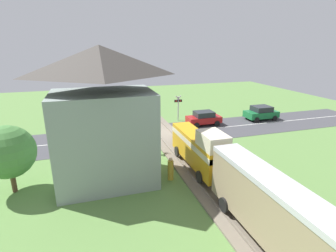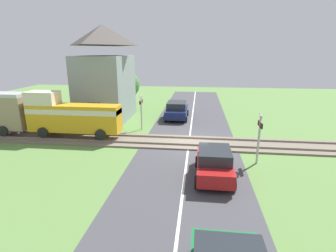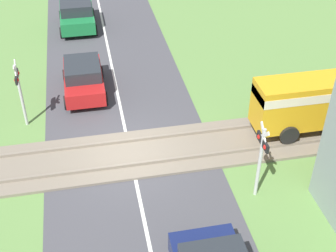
% 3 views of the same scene
% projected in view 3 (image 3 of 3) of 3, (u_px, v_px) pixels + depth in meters
% --- Properties ---
extents(ground_plane, '(60.00, 60.00, 0.00)m').
position_uv_depth(ground_plane, '(131.00, 156.00, 17.77)').
color(ground_plane, '#5B8442').
extents(road_surface, '(48.00, 6.40, 0.02)m').
position_uv_depth(road_surface, '(131.00, 156.00, 17.77)').
color(road_surface, '#424247').
rests_on(road_surface, ground_plane).
extents(track_bed, '(2.80, 48.00, 0.24)m').
position_uv_depth(track_bed, '(130.00, 154.00, 17.73)').
color(track_bed, '#756B5B').
rests_on(track_bed, ground_plane).
extents(car_near_crossing, '(3.62, 1.87, 1.51)m').
position_uv_depth(car_near_crossing, '(83.00, 77.00, 20.98)').
color(car_near_crossing, '#A81919').
rests_on(car_near_crossing, ground_plane).
extents(car_behind_queue, '(3.67, 2.05, 1.59)m').
position_uv_depth(car_behind_queue, '(77.00, 14.00, 26.68)').
color(car_behind_queue, '#197038').
rests_on(car_behind_queue, ground_plane).
extents(crossing_signal_west_approach, '(0.90, 0.18, 2.90)m').
position_uv_depth(crossing_signal_west_approach, '(19.00, 86.00, 18.32)').
color(crossing_signal_west_approach, '#B7B7B7').
rests_on(crossing_signal_west_approach, ground_plane).
extents(crossing_signal_east_approach, '(0.90, 0.18, 2.90)m').
position_uv_depth(crossing_signal_east_approach, '(261.00, 152.00, 15.02)').
color(crossing_signal_east_approach, '#B7B7B7').
rests_on(crossing_signal_east_approach, ground_plane).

